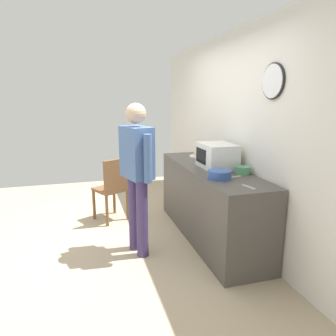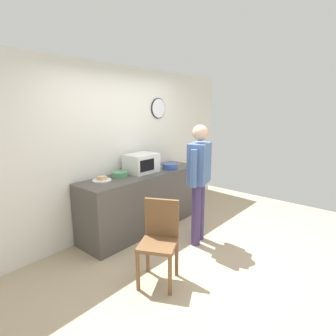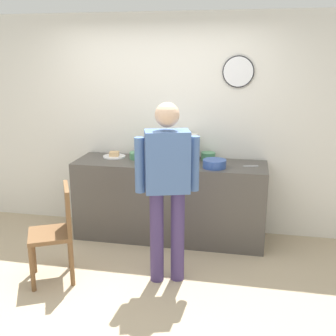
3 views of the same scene
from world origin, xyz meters
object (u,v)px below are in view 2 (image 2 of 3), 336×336
fork_utensil (178,164)px  microwave (141,163)px  sandwich_plate (102,179)px  cereal_bowl (120,174)px  spoon_utensil (162,167)px  salad_bowl (170,166)px  wooden_chair (160,237)px  mixing_bowl (152,165)px  person_standing (199,175)px

fork_utensil → microwave: bearing=175.8°
sandwich_plate → cereal_bowl: cereal_bowl is taller
microwave → cereal_bowl: size_ratio=2.05×
cereal_bowl → spoon_utensil: 0.91m
microwave → salad_bowl: microwave is taller
salad_bowl → fork_utensil: size_ratio=1.51×
microwave → fork_utensil: microwave is taller
microwave → wooden_chair: (-0.90, -1.20, -0.56)m
salad_bowl → fork_utensil: (0.39, 0.13, -0.04)m
fork_utensil → spoon_utensil: bearing=172.5°
mixing_bowl → wooden_chair: mixing_bowl is taller
sandwich_plate → microwave: bearing=-4.1°
fork_utensil → wooden_chair: 2.16m
mixing_bowl → microwave: bearing=-159.8°
mixing_bowl → fork_utensil: 0.54m
sandwich_plate → wooden_chair: sandwich_plate is taller
person_standing → wooden_chair: 1.16m
sandwich_plate → wooden_chair: (-0.16, -1.26, -0.42)m
wooden_chair → sandwich_plate: bearing=82.7°
salad_bowl → person_standing: bearing=-113.3°
sandwich_plate → spoon_utensil: size_ratio=1.59×
mixing_bowl → person_standing: bearing=-102.3°
sandwich_plate → spoon_utensil: (1.23, -0.07, -0.02)m
mixing_bowl → fork_utensil: bearing=-22.6°
wooden_chair → person_standing: bearing=9.6°
cereal_bowl → person_standing: 1.20m
spoon_utensil → person_standing: bearing=-109.5°
wooden_chair → cereal_bowl: bearing=68.8°
sandwich_plate → fork_utensil: 1.63m
salad_bowl → fork_utensil: bearing=18.3°
microwave → wooden_chair: 1.60m
microwave → salad_bowl: 0.54m
spoon_utensil → wooden_chair: size_ratio=0.18×
spoon_utensil → cereal_bowl: bearing=176.7°
wooden_chair → microwave: bearing=53.1°
person_standing → mixing_bowl: bearing=77.7°
microwave → sandwich_plate: microwave is taller
microwave → mixing_bowl: (0.39, 0.14, -0.11)m
sandwich_plate → mixing_bowl: 1.13m
microwave → mixing_bowl: 0.42m
mixing_bowl → wooden_chair: 1.92m
sandwich_plate → wooden_chair: bearing=-97.3°
sandwich_plate → fork_utensil: bearing=-4.1°
spoon_utensil → person_standing: 1.08m
salad_bowl → spoon_utensil: (0.00, 0.18, -0.04)m
spoon_utensil → salad_bowl: bearing=-90.3°
microwave → fork_utensil: 0.89m
cereal_bowl → person_standing: person_standing is taller
salad_bowl → wooden_chair: salad_bowl is taller
sandwich_plate → person_standing: bearing=-51.1°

